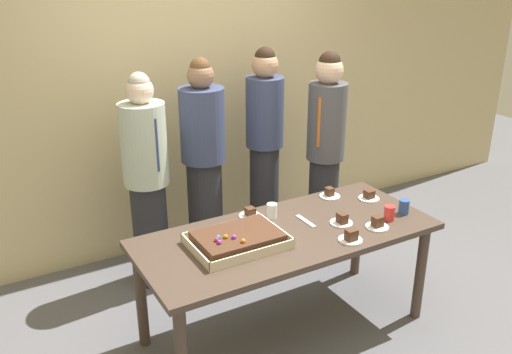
{
  "coord_description": "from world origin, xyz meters",
  "views": [
    {
      "loc": [
        -1.71,
        -2.58,
        2.36
      ],
      "look_at": [
        -0.14,
        0.15,
        1.1
      ],
      "focal_mm": 38.4,
      "sensor_mm": 36.0,
      "label": 1
    }
  ],
  "objects_px": {
    "plated_slice_far_left": "(330,194)",
    "plated_slice_center_back": "(250,214)",
    "plated_slice_near_right": "(369,196)",
    "person_serving_front": "(147,180)",
    "sheet_cake": "(237,239)",
    "person_green_shirt_behind": "(264,146)",
    "plated_slice_near_left": "(342,220)",
    "cake_server_utensil": "(306,221)",
    "party_table": "(287,244)",
    "plated_slice_far_right": "(351,237)",
    "person_striped_tie_right": "(204,163)",
    "drink_cup_nearest": "(389,213)",
    "person_left_edge_reaching": "(325,151)",
    "drink_cup_far_end": "(404,207)",
    "plated_slice_center_front": "(377,224)",
    "drink_cup_middle": "(272,211)"
  },
  "relations": [
    {
      "from": "party_table",
      "to": "person_green_shirt_behind",
      "type": "distance_m",
      "value": 1.25
    },
    {
      "from": "sheet_cake",
      "to": "drink_cup_middle",
      "type": "relative_size",
      "value": 5.63
    },
    {
      "from": "drink_cup_nearest",
      "to": "person_striped_tie_right",
      "type": "distance_m",
      "value": 1.48
    },
    {
      "from": "plated_slice_near_left",
      "to": "plated_slice_far_right",
      "type": "xyz_separation_m",
      "value": [
        -0.1,
        -0.21,
        0.0
      ]
    },
    {
      "from": "drink_cup_far_end",
      "to": "person_green_shirt_behind",
      "type": "distance_m",
      "value": 1.34
    },
    {
      "from": "drink_cup_middle",
      "to": "person_serving_front",
      "type": "relative_size",
      "value": 0.06
    },
    {
      "from": "plated_slice_near_left",
      "to": "cake_server_utensil",
      "type": "xyz_separation_m",
      "value": [
        -0.19,
        0.14,
        -0.02
      ]
    },
    {
      "from": "person_serving_front",
      "to": "sheet_cake",
      "type": "bearing_deg",
      "value": -0.05
    },
    {
      "from": "sheet_cake",
      "to": "plated_slice_near_right",
      "type": "distance_m",
      "value": 1.15
    },
    {
      "from": "plated_slice_near_right",
      "to": "person_serving_front",
      "type": "height_order",
      "value": "person_serving_front"
    },
    {
      "from": "plated_slice_far_right",
      "to": "plated_slice_center_back",
      "type": "height_order",
      "value": "plated_slice_far_right"
    },
    {
      "from": "plated_slice_near_left",
      "to": "plated_slice_center_back",
      "type": "distance_m",
      "value": 0.61
    },
    {
      "from": "drink_cup_nearest",
      "to": "sheet_cake",
      "type": "bearing_deg",
      "value": 169.3
    },
    {
      "from": "plated_slice_center_back",
      "to": "drink_cup_nearest",
      "type": "xyz_separation_m",
      "value": [
        0.77,
        -0.5,
        0.03
      ]
    },
    {
      "from": "plated_slice_far_right",
      "to": "person_serving_front",
      "type": "xyz_separation_m",
      "value": [
        -0.83,
        1.33,
        0.08
      ]
    },
    {
      "from": "plated_slice_far_left",
      "to": "plated_slice_center_back",
      "type": "height_order",
      "value": "plated_slice_far_left"
    },
    {
      "from": "cake_server_utensil",
      "to": "plated_slice_far_right",
      "type": "bearing_deg",
      "value": -76.12
    },
    {
      "from": "plated_slice_near_left",
      "to": "cake_server_utensil",
      "type": "relative_size",
      "value": 0.75
    },
    {
      "from": "person_serving_front",
      "to": "plated_slice_far_right",
      "type": "bearing_deg",
      "value": 20.87
    },
    {
      "from": "cake_server_utensil",
      "to": "plated_slice_near_right",
      "type": "bearing_deg",
      "value": 7.17
    },
    {
      "from": "drink_cup_far_end",
      "to": "person_left_edge_reaching",
      "type": "relative_size",
      "value": 0.06
    },
    {
      "from": "sheet_cake",
      "to": "drink_cup_far_end",
      "type": "relative_size",
      "value": 5.63
    },
    {
      "from": "drink_cup_nearest",
      "to": "party_table",
      "type": "bearing_deg",
      "value": 163.98
    },
    {
      "from": "plated_slice_far_left",
      "to": "person_striped_tie_right",
      "type": "height_order",
      "value": "person_striped_tie_right"
    },
    {
      "from": "drink_cup_nearest",
      "to": "person_green_shirt_behind",
      "type": "height_order",
      "value": "person_green_shirt_behind"
    },
    {
      "from": "sheet_cake",
      "to": "person_green_shirt_behind",
      "type": "height_order",
      "value": "person_green_shirt_behind"
    },
    {
      "from": "plated_slice_center_front",
      "to": "drink_cup_nearest",
      "type": "relative_size",
      "value": 1.5
    },
    {
      "from": "party_table",
      "to": "person_serving_front",
      "type": "bearing_deg",
      "value": 118.58
    },
    {
      "from": "plated_slice_center_back",
      "to": "drink_cup_middle",
      "type": "relative_size",
      "value": 1.5
    },
    {
      "from": "plated_slice_center_front",
      "to": "person_left_edge_reaching",
      "type": "distance_m",
      "value": 1.06
    },
    {
      "from": "sheet_cake",
      "to": "plated_slice_far_right",
      "type": "distance_m",
      "value": 0.7
    },
    {
      "from": "drink_cup_middle",
      "to": "person_striped_tie_right",
      "type": "height_order",
      "value": "person_striped_tie_right"
    },
    {
      "from": "party_table",
      "to": "plated_slice_center_back",
      "type": "relative_size",
      "value": 12.81
    },
    {
      "from": "person_serving_front",
      "to": "drink_cup_far_end",
      "type": "bearing_deg",
      "value": 38.0
    },
    {
      "from": "sheet_cake",
      "to": "plated_slice_far_right",
      "type": "bearing_deg",
      "value": -25.38
    },
    {
      "from": "plated_slice_near_right",
      "to": "person_green_shirt_behind",
      "type": "distance_m",
      "value": 1.04
    },
    {
      "from": "person_left_edge_reaching",
      "to": "plated_slice_far_left",
      "type": "bearing_deg",
      "value": 25.49
    },
    {
      "from": "person_green_shirt_behind",
      "to": "party_table",
      "type": "bearing_deg",
      "value": 13.43
    },
    {
      "from": "sheet_cake",
      "to": "person_left_edge_reaching",
      "type": "bearing_deg",
      "value": 32.06
    },
    {
      "from": "plated_slice_far_left",
      "to": "drink_cup_far_end",
      "type": "xyz_separation_m",
      "value": [
        0.26,
        -0.48,
        0.03
      ]
    },
    {
      "from": "plated_slice_near_right",
      "to": "cake_server_utensil",
      "type": "xyz_separation_m",
      "value": [
        -0.6,
        -0.08,
        -0.02
      ]
    },
    {
      "from": "plated_slice_center_front",
      "to": "drink_cup_middle",
      "type": "xyz_separation_m",
      "value": [
        -0.51,
        0.46,
        0.02
      ]
    },
    {
      "from": "plated_slice_near_right",
      "to": "plated_slice_far_left",
      "type": "relative_size",
      "value": 1.0
    },
    {
      "from": "plated_slice_far_left",
      "to": "cake_server_utensil",
      "type": "relative_size",
      "value": 0.75
    },
    {
      "from": "plated_slice_near_right",
      "to": "plated_slice_far_right",
      "type": "relative_size",
      "value": 1.0
    },
    {
      "from": "plated_slice_center_back",
      "to": "person_serving_front",
      "type": "relative_size",
      "value": 0.09
    },
    {
      "from": "sheet_cake",
      "to": "drink_cup_middle",
      "type": "bearing_deg",
      "value": 30.31
    },
    {
      "from": "plated_slice_center_front",
      "to": "person_serving_front",
      "type": "xyz_separation_m",
      "value": [
        -1.09,
        1.27,
        0.08
      ]
    },
    {
      "from": "drink_cup_far_end",
      "to": "plated_slice_center_back",
      "type": "bearing_deg",
      "value": 152.68
    },
    {
      "from": "plated_slice_far_left",
      "to": "person_serving_front",
      "type": "bearing_deg",
      "value": 147.38
    }
  ]
}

